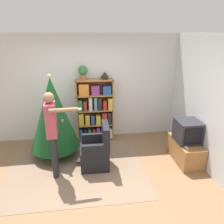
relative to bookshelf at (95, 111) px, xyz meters
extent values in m
plane|color=#846042|center=(-0.25, -1.77, -0.76)|extent=(14.00, 14.00, 0.00)
cube|color=silver|center=(-0.25, 0.22, 0.54)|extent=(8.00, 0.10, 2.60)
cube|color=silver|center=(2.13, -1.77, 0.54)|extent=(0.10, 8.00, 2.60)
cube|color=#7F6651|center=(-0.48, -1.32, -0.76)|extent=(2.72, 2.09, 0.01)
cube|color=#A8703D|center=(-0.43, 0.01, 0.02)|extent=(0.03, 0.29, 1.56)
cube|color=#A8703D|center=(0.43, 0.01, 0.02)|extent=(0.03, 0.29, 1.56)
cube|color=#A8703D|center=(0.00, 0.01, 0.78)|extent=(0.90, 0.29, 0.03)
cube|color=#A8703D|center=(0.00, 0.15, 0.02)|extent=(0.90, 0.01, 1.56)
cube|color=#A8703D|center=(0.00, 0.01, -0.73)|extent=(0.87, 0.29, 0.03)
cube|color=#284C93|center=(-0.37, -0.02, -0.58)|extent=(0.07, 0.24, 0.26)
cube|color=#232328|center=(-0.27, 0.00, -0.59)|extent=(0.07, 0.27, 0.24)
cube|color=#2D7A42|center=(-0.15, -0.03, -0.59)|extent=(0.07, 0.22, 0.25)
cube|color=#B22D28|center=(-0.05, -0.03, -0.59)|extent=(0.07, 0.21, 0.25)
cube|color=#843889|center=(0.06, -0.01, -0.57)|extent=(0.08, 0.25, 0.29)
cube|color=#284C93|center=(0.17, -0.01, -0.59)|extent=(0.08, 0.26, 0.25)
cube|color=#232328|center=(0.26, 0.00, -0.57)|extent=(0.07, 0.27, 0.30)
cube|color=beige|center=(0.38, -0.01, -0.59)|extent=(0.08, 0.25, 0.24)
cube|color=#A8703D|center=(0.00, 0.01, -0.35)|extent=(0.87, 0.29, 0.03)
cube|color=gold|center=(-0.35, -0.03, -0.18)|extent=(0.12, 0.22, 0.30)
cube|color=gold|center=(-0.20, -0.03, -0.20)|extent=(0.11, 0.21, 0.26)
cube|color=#284C93|center=(-0.07, -0.02, -0.21)|extent=(0.09, 0.23, 0.25)
cube|color=gold|center=(0.07, -0.03, -0.22)|extent=(0.11, 0.22, 0.24)
cube|color=#B22D28|center=(0.22, -0.02, -0.19)|extent=(0.12, 0.24, 0.30)
cube|color=#232328|center=(0.35, -0.02, -0.18)|extent=(0.09, 0.24, 0.31)
cube|color=#A8703D|center=(0.00, 0.01, 0.03)|extent=(0.87, 0.29, 0.03)
cube|color=#2D7A42|center=(-0.36, -0.01, 0.18)|extent=(0.11, 0.26, 0.26)
cube|color=#B22D28|center=(-0.24, -0.03, 0.16)|extent=(0.08, 0.21, 0.23)
cube|color=beige|center=(-0.11, -0.01, 0.21)|extent=(0.08, 0.25, 0.32)
cube|color=#5B899E|center=(0.01, -0.03, 0.21)|extent=(0.07, 0.22, 0.32)
cube|color=#232328|center=(0.11, 0.00, 0.21)|extent=(0.09, 0.27, 0.32)
cube|color=#B22D28|center=(0.24, -0.02, 0.16)|extent=(0.09, 0.23, 0.23)
cube|color=gold|center=(0.37, -0.02, 0.19)|extent=(0.10, 0.24, 0.29)
cube|color=#A8703D|center=(0.00, 0.01, 0.41)|extent=(0.87, 0.29, 0.03)
cube|color=orange|center=(-0.26, 0.00, 0.57)|extent=(0.23, 0.27, 0.28)
cube|color=#843889|center=(0.02, -0.03, 0.54)|extent=(0.18, 0.22, 0.23)
cube|color=#284C93|center=(0.29, -0.02, 0.54)|extent=(0.19, 0.24, 0.22)
cube|color=#996638|center=(1.83, -1.26, -0.53)|extent=(0.46, 0.93, 0.46)
cube|color=#28282D|center=(1.83, -1.26, -0.07)|extent=(0.47, 0.49, 0.45)
cube|color=black|center=(1.83, -1.51, -0.07)|extent=(0.38, 0.01, 0.35)
cube|color=white|center=(1.69, -1.54, -0.29)|extent=(0.04, 0.12, 0.02)
cylinder|color=#4C3323|center=(-0.92, -0.69, -0.71)|extent=(0.36, 0.36, 0.10)
cylinder|color=brown|center=(-0.92, -0.69, -0.60)|extent=(0.08, 0.08, 0.12)
cone|color=#14471E|center=(-0.92, -0.69, 0.23)|extent=(1.05, 1.05, 1.55)
sphere|color=silver|center=(-1.03, -0.73, 0.63)|extent=(0.06, 0.06, 0.06)
sphere|color=gold|center=(-0.64, -0.55, 0.03)|extent=(0.06, 0.06, 0.06)
sphere|color=#B74C93|center=(-0.81, -0.38, -0.03)|extent=(0.05, 0.05, 0.05)
sphere|color=#B74C93|center=(-0.80, -0.52, 0.38)|extent=(0.06, 0.06, 0.06)
sphere|color=#335BB2|center=(-0.87, -0.52, 0.48)|extent=(0.06, 0.06, 0.06)
sphere|color=#335BB2|center=(-0.88, -1.09, -0.24)|extent=(0.04, 0.04, 0.04)
sphere|color=#B74C93|center=(-0.72, -0.89, 0.14)|extent=(0.07, 0.07, 0.07)
sphere|color=red|center=(-1.17, -0.35, -0.32)|extent=(0.06, 0.06, 0.06)
sphere|color=silver|center=(-0.99, -1.00, 0.01)|extent=(0.06, 0.06, 0.06)
sphere|color=silver|center=(-1.05, -0.39, -0.01)|extent=(0.06, 0.06, 0.06)
sphere|color=#E5CC4C|center=(-0.92, -0.69, 1.04)|extent=(0.07, 0.07, 0.07)
cube|color=black|center=(-0.10, -1.23, -0.55)|extent=(0.57, 0.57, 0.42)
cube|color=black|center=(0.13, -1.23, -0.09)|extent=(0.13, 0.56, 0.50)
cube|color=black|center=(-0.09, -0.99, -0.24)|extent=(0.51, 0.09, 0.20)
cube|color=black|center=(-0.10, -1.47, -0.24)|extent=(0.51, 0.09, 0.20)
cylinder|color=#232328|center=(-0.87, -1.32, -0.34)|extent=(0.11, 0.11, 0.83)
cylinder|color=#232328|center=(-0.86, -1.50, -0.34)|extent=(0.11, 0.11, 0.83)
cube|color=#AD4256|center=(-0.86, -1.41, 0.39)|extent=(0.20, 0.33, 0.63)
cylinder|color=#8C6647|center=(-0.87, -1.21, 0.35)|extent=(0.07, 0.07, 0.50)
cylinder|color=#8C6647|center=(-0.61, -1.60, 0.62)|extent=(0.48, 0.10, 0.07)
cube|color=white|center=(-0.37, -1.58, 0.62)|extent=(0.11, 0.04, 0.03)
sphere|color=#8C6647|center=(-0.86, -1.41, 0.79)|extent=(0.19, 0.19, 0.19)
cylinder|color=#935B38|center=(-0.25, 0.01, 0.86)|extent=(0.14, 0.14, 0.12)
sphere|color=#2D7033|center=(-0.25, 0.01, 1.01)|extent=(0.22, 0.22, 0.22)
cylinder|color=#473828|center=(0.25, 0.01, 0.82)|extent=(0.12, 0.12, 0.04)
cone|color=black|center=(0.25, 0.01, 0.91)|extent=(0.20, 0.20, 0.14)
cube|color=orange|center=(-0.39, -1.09, -0.74)|extent=(0.19, 0.14, 0.03)
cube|color=#232328|center=(-0.39, -1.11, -0.71)|extent=(0.16, 0.14, 0.03)
cube|color=#232328|center=(-0.40, -1.10, -0.68)|extent=(0.18, 0.17, 0.03)
camera|label=1|loc=(-0.26, -5.11, 1.85)|focal=35.00mm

